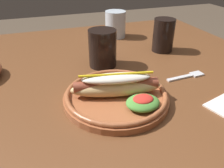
{
  "coord_description": "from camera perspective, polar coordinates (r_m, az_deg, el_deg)",
  "views": [
    {
      "loc": [
        -0.1,
        -0.58,
        1.05
      ],
      "look_at": [
        0.06,
        -0.12,
        0.77
      ],
      "focal_mm": 36.26,
      "sensor_mm": 36.0,
      "label": 1
    }
  ],
  "objects": [
    {
      "name": "hot_dog_plate",
      "position": [
        0.54,
        1.38,
        -2.39
      ],
      "size": [
        0.25,
        0.25,
        0.08
      ],
      "color": "#9E5633",
      "rests_on": "dining_table"
    },
    {
      "name": "extra_cup",
      "position": [
        0.71,
        -2.41,
        8.99
      ],
      "size": [
        0.09,
        0.09,
        0.12
      ],
      "primitive_type": "cylinder",
      "color": "black",
      "rests_on": "dining_table"
    },
    {
      "name": "soda_cup",
      "position": [
        0.85,
        12.83,
        11.9
      ],
      "size": [
        0.07,
        0.07,
        0.12
      ],
      "primitive_type": "cylinder",
      "color": "black",
      "rests_on": "dining_table"
    },
    {
      "name": "dining_table",
      "position": [
        0.72,
        -7.85,
        -4.52
      ],
      "size": [
        1.29,
        1.0,
        0.74
      ],
      "color": "brown",
      "rests_on": "ground_plane"
    },
    {
      "name": "water_cup",
      "position": [
        0.98,
        0.86,
        14.83
      ],
      "size": [
        0.09,
        0.09,
        0.11
      ],
      "primitive_type": "cylinder",
      "color": "silver",
      "rests_on": "dining_table"
    },
    {
      "name": "fork",
      "position": [
        0.7,
        18.65,
        1.94
      ],
      "size": [
        0.12,
        0.03,
        0.0
      ],
      "rotation": [
        0.0,
        0.0,
        0.06
      ],
      "color": "silver",
      "rests_on": "dining_table"
    }
  ]
}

